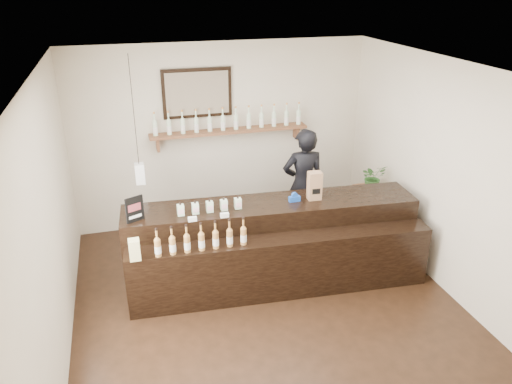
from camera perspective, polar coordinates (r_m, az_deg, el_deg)
The scene contains 10 objects.
ground at distance 6.16m, azimuth 1.42°, elevation -12.94°, with size 5.00×5.00×0.00m, color black.
room_shell at distance 5.32m, azimuth 1.60°, elevation 1.93°, with size 5.00×5.00×5.00m.
back_wall_decor at distance 7.46m, azimuth -4.96°, elevation 8.71°, with size 2.66×0.96×1.69m.
counter at distance 6.40m, azimuth 2.02°, elevation -6.19°, with size 3.75×1.25×1.21m.
promo_sign at distance 5.90m, azimuth -13.70°, elevation -1.92°, with size 0.21×0.11×0.31m.
paper_bag at distance 6.33m, azimuth 6.71°, elevation 0.72°, with size 0.17×0.14×0.37m.
tape_dispenser at distance 6.30m, azimuth 4.42°, elevation -0.67°, with size 0.15×0.06×0.12m.
side_cabinet at distance 7.72m, azimuth 12.83°, elevation -2.25°, with size 0.38×0.52×0.75m.
potted_plant at distance 7.49m, azimuth 13.22°, elevation 1.66°, with size 0.35×0.30×0.39m, color #326428.
shopkeeper at distance 7.27m, azimuth 5.43°, elevation 1.63°, with size 0.70×0.46×1.92m, color black.
Camera 1 is at (-1.48, -4.71, 3.68)m, focal length 35.00 mm.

